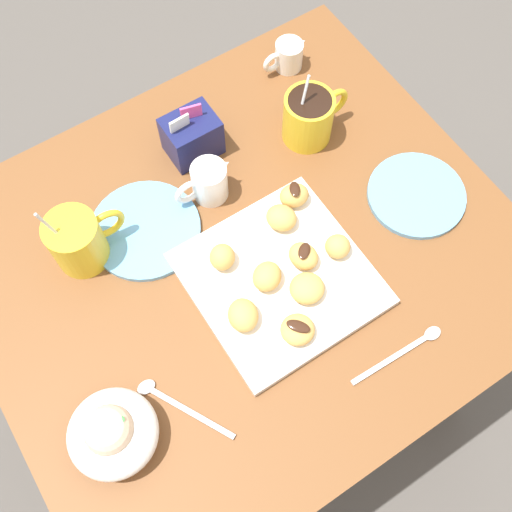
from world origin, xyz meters
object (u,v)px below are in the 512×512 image
saucer_sky_right (416,195)px  beignet_2 (265,278)px  dining_table (246,288)px  beignet_0 (303,256)px  sugar_caddy (192,136)px  beignet_4 (281,218)px  beignet_1 (298,330)px  beignet_3 (221,255)px  beignet_7 (307,288)px  coffee_mug_yellow_right (309,116)px  pastry_plate_square (280,279)px  beignet_8 (294,195)px  cream_pitcher_white (208,181)px  coffee_mug_yellow_left (78,240)px  chocolate_sauce_pitcher (288,54)px  ice_cream_bowl (112,433)px  beignet_5 (243,315)px  beignet_6 (338,246)px  saucer_sky_left (145,230)px

saucer_sky_right → beignet_2: 0.31m
dining_table → beignet_0: size_ratio=17.26×
sugar_caddy → beignet_4: bearing=-78.8°
beignet_1 → beignet_3: bearing=101.2°
beignet_1 → beignet_7: beignet_7 is taller
beignet_7 → coffee_mug_yellow_right: bearing=54.6°
sugar_caddy → pastry_plate_square: bearing=-92.6°
pastry_plate_square → beignet_1: size_ratio=5.15×
beignet_4 → beignet_7: 0.13m
dining_table → beignet_8: size_ratio=17.55×
cream_pitcher_white → beignet_1: size_ratio=2.00×
coffee_mug_yellow_left → saucer_sky_right: bearing=-21.7°
sugar_caddy → beignet_0: size_ratio=2.11×
coffee_mug_yellow_right → dining_table: bearing=-147.8°
chocolate_sauce_pitcher → beignet_7: 0.47m
sugar_caddy → ice_cream_bowl: 0.50m
beignet_8 → beignet_4: bearing=-150.8°
ice_cream_bowl → beignet_2: bearing=15.0°
cream_pitcher_white → saucer_sky_right: bearing=-33.9°
beignet_7 → dining_table: bearing=109.9°
coffee_mug_yellow_right → cream_pitcher_white: (-0.21, -0.01, -0.01)m
sugar_caddy → beignet_5: sugar_caddy is taller
cream_pitcher_white → sugar_caddy: bearing=76.3°
chocolate_sauce_pitcher → saucer_sky_right: 0.36m
sugar_caddy → beignet_1: sugar_caddy is taller
coffee_mug_yellow_left → ice_cream_bowl: coffee_mug_yellow_left is taller
ice_cream_bowl → beignet_4: bearing=21.9°
dining_table → cream_pitcher_white: (0.01, 0.13, 0.19)m
pastry_plate_square → beignet_4: beignet_4 is taller
beignet_7 → beignet_5: bearing=171.6°
coffee_mug_yellow_right → cream_pitcher_white: coffee_mug_yellow_right is taller
saucer_sky_right → beignet_7: size_ratio=3.05×
beignet_1 → beignet_4: 0.19m
cream_pitcher_white → pastry_plate_square: bearing=-87.4°
beignet_0 → beignet_3: size_ratio=1.16×
pastry_plate_square → beignet_6: (0.10, -0.01, 0.03)m
saucer_sky_left → coffee_mug_yellow_right: bearing=2.5°
saucer_sky_right → beignet_8: beignet_8 is taller
beignet_6 → beignet_7: size_ratio=0.74×
beignet_6 → ice_cream_bowl: bearing=-171.6°
ice_cream_bowl → beignet_7: bearing=5.3°
beignet_7 → sugar_caddy: bearing=91.2°
saucer_sky_right → pastry_plate_square: bearing=-179.4°
coffee_mug_yellow_right → beignet_8: (-0.11, -0.11, -0.02)m
pastry_plate_square → chocolate_sauce_pitcher: 0.44m
ice_cream_bowl → beignet_6: size_ratio=3.13×
coffee_mug_yellow_left → cream_pitcher_white: coffee_mug_yellow_left is taller
chocolate_sauce_pitcher → beignet_6: 0.40m
beignet_3 → beignet_7: (0.08, -0.12, -0.00)m
pastry_plate_square → ice_cream_bowl: size_ratio=2.11×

